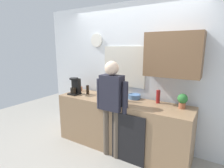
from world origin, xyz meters
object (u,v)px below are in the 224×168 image
(mixing_bowl, at_px, (134,97))
(storage_canister, at_px, (124,93))
(coffee_maker, at_px, (75,87))
(person_at_sink, at_px, (112,102))
(cup_yellow_cup, at_px, (118,99))
(bottle_amber_beer, at_px, (126,95))
(bottle_dark_sauce, at_px, (88,90))
(potted_plant, at_px, (182,100))
(cup_terracotta_mug, at_px, (81,89))
(bottle_red_vinegar, at_px, (158,97))

(mixing_bowl, height_order, storage_canister, storage_canister)
(coffee_maker, bearing_deg, person_at_sink, -12.15)
(person_at_sink, bearing_deg, storage_canister, 106.12)
(cup_yellow_cup, relative_size, mixing_bowl, 0.39)
(bottle_amber_beer, xyz_separation_m, cup_yellow_cup, (-0.12, -0.05, -0.07))
(coffee_maker, distance_m, bottle_amber_beer, 1.09)
(bottle_dark_sauce, bearing_deg, potted_plant, 2.98)
(person_at_sink, bearing_deg, cup_terracotta_mug, 166.05)
(bottle_dark_sauce, bearing_deg, bottle_red_vinegar, 6.79)
(bottle_amber_beer, distance_m, mixing_bowl, 0.24)
(cup_terracotta_mug, bearing_deg, person_at_sink, -23.56)
(coffee_maker, height_order, person_at_sink, person_at_sink)
(mixing_bowl, bearing_deg, bottle_red_vinegar, -2.99)
(storage_canister, bearing_deg, bottle_amber_beer, -53.30)
(bottle_dark_sauce, bearing_deg, coffee_maker, -147.90)
(cup_terracotta_mug, xyz_separation_m, mixing_bowl, (1.23, 0.06, -0.01))
(cup_yellow_cup, relative_size, storage_canister, 0.50)
(bottle_dark_sauce, distance_m, potted_plant, 1.76)
(coffee_maker, xyz_separation_m, bottle_amber_beer, (1.08, 0.09, -0.03))
(bottle_dark_sauce, xyz_separation_m, bottle_amber_beer, (0.87, -0.04, 0.03))
(cup_yellow_cup, bearing_deg, bottle_red_vinegar, 22.61)
(coffee_maker, height_order, mixing_bowl, coffee_maker)
(bottle_amber_beer, relative_size, potted_plant, 1.00)
(cup_yellow_cup, distance_m, mixing_bowl, 0.33)
(bottle_dark_sauce, height_order, potted_plant, potted_plant)
(person_at_sink, bearing_deg, bottle_amber_beer, 80.71)
(bottle_red_vinegar, relative_size, bottle_amber_beer, 0.96)
(bottle_red_vinegar, height_order, storage_canister, bottle_red_vinegar)
(bottle_amber_beer, height_order, person_at_sink, person_at_sink)
(bottle_red_vinegar, xyz_separation_m, cup_yellow_cup, (-0.61, -0.25, -0.07))
(coffee_maker, distance_m, mixing_bowl, 1.18)
(bottle_dark_sauce, distance_m, bottle_red_vinegar, 1.37)
(bottle_amber_beer, bearing_deg, bottle_dark_sauce, 177.32)
(storage_canister, bearing_deg, bottle_red_vinegar, -1.21)
(coffee_maker, bearing_deg, cup_terracotta_mug, 109.52)
(storage_canister, bearing_deg, mixing_bowl, 2.45)
(bottle_red_vinegar, distance_m, cup_terracotta_mug, 1.67)
(bottle_amber_beer, bearing_deg, coffee_maker, -175.29)
(bottle_amber_beer, xyz_separation_m, mixing_bowl, (0.05, 0.23, -0.08))
(storage_canister, bearing_deg, cup_yellow_cup, -81.35)
(coffee_maker, relative_size, bottle_red_vinegar, 1.50)
(potted_plant, bearing_deg, person_at_sink, -156.36)
(person_at_sink, bearing_deg, potted_plant, 33.24)
(mixing_bowl, bearing_deg, cup_terracotta_mug, -177.21)
(cup_yellow_cup, xyz_separation_m, mixing_bowl, (0.17, 0.28, -0.00))
(bottle_red_vinegar, relative_size, cup_terracotta_mug, 2.39)
(potted_plant, xyz_separation_m, storage_canister, (-1.05, 0.08, -0.05))
(bottle_dark_sauce, xyz_separation_m, mixing_bowl, (0.93, 0.19, -0.05))
(mixing_bowl, relative_size, potted_plant, 0.96)
(bottle_dark_sauce, xyz_separation_m, potted_plant, (1.76, 0.09, 0.04))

